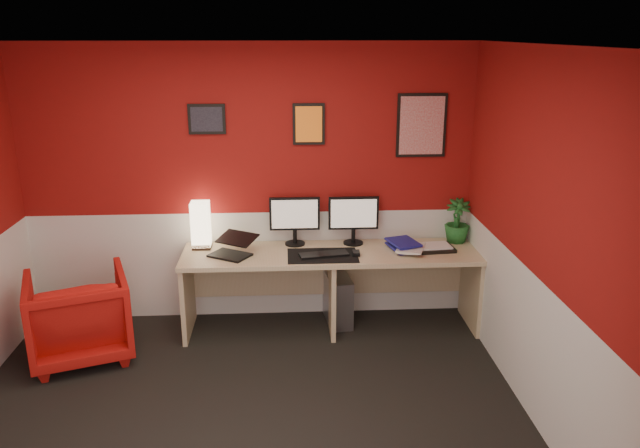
{
  "coord_description": "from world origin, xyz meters",
  "views": [
    {
      "loc": [
        0.31,
        -3.7,
        2.59
      ],
      "look_at": [
        0.6,
        1.21,
        1.05
      ],
      "focal_mm": 34.97,
      "sensor_mm": 36.0,
      "label": 1
    }
  ],
  "objects": [
    {
      "name": "art_left",
      "position": [
        -0.35,
        1.74,
        1.85
      ],
      "size": [
        0.32,
        0.02,
        0.26
      ],
      "primitive_type": "cube",
      "color": "black",
      "rests_on": "wall_back"
    },
    {
      "name": "ground",
      "position": [
        0.0,
        0.0,
        0.0
      ],
      "size": [
        4.0,
        3.5,
        0.01
      ],
      "primitive_type": "cube",
      "color": "black",
      "rests_on": "ground"
    },
    {
      "name": "wainscot_right",
      "position": [
        2.0,
        0.0,
        0.5
      ],
      "size": [
        0.01,
        3.5,
        1.0
      ],
      "primitive_type": "cube",
      "color": "silver",
      "rests_on": "ground"
    },
    {
      "name": "wall_right",
      "position": [
        2.0,
        0.0,
        1.25
      ],
      "size": [
        0.01,
        3.5,
        2.5
      ],
      "primitive_type": "cube",
      "color": "maroon",
      "rests_on": "ground"
    },
    {
      "name": "mouse",
      "position": [
        0.92,
        1.31,
        0.75
      ],
      "size": [
        0.06,
        0.1,
        0.03
      ],
      "primitive_type": "cube",
      "rotation": [
        0.0,
        0.0,
        -0.04
      ],
      "color": "black",
      "rests_on": "desk_mat"
    },
    {
      "name": "wall_back",
      "position": [
        0.0,
        1.75,
        1.25
      ],
      "size": [
        4.0,
        0.01,
        2.5
      ],
      "primitive_type": "cube",
      "color": "maroon",
      "rests_on": "ground"
    },
    {
      "name": "keyboard",
      "position": [
        0.64,
        1.3,
        0.74
      ],
      "size": [
        0.44,
        0.21,
        0.02
      ],
      "primitive_type": "cube",
      "rotation": [
        0.0,
        0.0,
        0.19
      ],
      "color": "black",
      "rests_on": "desk_mat"
    },
    {
      "name": "zen_tray",
      "position": [
        1.61,
        1.41,
        0.74
      ],
      "size": [
        0.37,
        0.28,
        0.03
      ],
      "primitive_type": "cube",
      "rotation": [
        0.0,
        0.0,
        0.1
      ],
      "color": "black",
      "rests_on": "desk"
    },
    {
      "name": "ceiling",
      "position": [
        0.0,
        0.0,
        2.5
      ],
      "size": [
        4.0,
        3.5,
        0.01
      ],
      "primitive_type": "cube",
      "color": "white",
      "rests_on": "ground"
    },
    {
      "name": "wainscot_back",
      "position": [
        0.0,
        1.75,
        0.5
      ],
      "size": [
        4.0,
        0.01,
        1.0
      ],
      "primitive_type": "cube",
      "color": "silver",
      "rests_on": "ground"
    },
    {
      "name": "potted_plant",
      "position": [
        1.87,
        1.61,
        0.93
      ],
      "size": [
        0.25,
        0.25,
        0.4
      ],
      "primitive_type": "imported",
      "rotation": [
        0.0,
        0.0,
        -0.14
      ],
      "color": "#19591E",
      "rests_on": "desk"
    },
    {
      "name": "armchair",
      "position": [
        -1.38,
        1.02,
        0.36
      ],
      "size": [
        0.98,
        1.0,
        0.72
      ],
      "primitive_type": "imported",
      "rotation": [
        0.0,
        0.0,
        3.48
      ],
      "color": "red",
      "rests_on": "ground"
    },
    {
      "name": "monitor_right",
      "position": [
        0.93,
        1.61,
        1.02
      ],
      "size": [
        0.45,
        0.06,
        0.58
      ],
      "primitive_type": "cube",
      "color": "black",
      "rests_on": "desk"
    },
    {
      "name": "art_center",
      "position": [
        0.53,
        1.74,
        1.8
      ],
      "size": [
        0.28,
        0.02,
        0.36
      ],
      "primitive_type": "cube",
      "color": "orange",
      "rests_on": "wall_back"
    },
    {
      "name": "wall_front",
      "position": [
        0.0,
        -1.75,
        1.25
      ],
      "size": [
        4.0,
        0.01,
        2.5
      ],
      "primitive_type": "cube",
      "color": "maroon",
      "rests_on": "ground"
    },
    {
      "name": "shoji_lamp",
      "position": [
        -0.43,
        1.58,
        0.93
      ],
      "size": [
        0.16,
        0.16,
        0.4
      ],
      "primitive_type": "cube",
      "color": "#FFE5B2",
      "rests_on": "desk"
    },
    {
      "name": "desk_mat",
      "position": [
        0.63,
        1.31,
        0.73
      ],
      "size": [
        0.6,
        0.38,
        0.01
      ],
      "primitive_type": "cube",
      "color": "black",
      "rests_on": "desk"
    },
    {
      "name": "book_middle",
      "position": [
        1.3,
        1.39,
        0.77
      ],
      "size": [
        0.31,
        0.36,
        0.02
      ],
      "primitive_type": "imported",
      "rotation": [
        0.0,
        0.0,
        -0.35
      ],
      "color": "silver",
      "rests_on": "book_bottom"
    },
    {
      "name": "book_bottom",
      "position": [
        1.24,
        1.42,
        0.74
      ],
      "size": [
        0.3,
        0.36,
        0.03
      ],
      "primitive_type": "imported",
      "rotation": [
        0.0,
        0.0,
        0.23
      ],
      "color": "navy",
      "rests_on": "desk"
    },
    {
      "name": "art_right",
      "position": [
        1.53,
        1.74,
        1.78
      ],
      "size": [
        0.44,
        0.02,
        0.56
      ],
      "primitive_type": "cube",
      "color": "red",
      "rests_on": "wall_back"
    },
    {
      "name": "book_top",
      "position": [
        1.24,
        1.39,
        0.79
      ],
      "size": [
        0.31,
        0.36,
        0.03
      ],
      "primitive_type": "imported",
      "rotation": [
        0.0,
        0.0,
        0.29
      ],
      "color": "navy",
      "rests_on": "book_middle"
    },
    {
      "name": "monitor_left",
      "position": [
        0.4,
        1.62,
        1.02
      ],
      "size": [
        0.45,
        0.06,
        0.58
      ],
      "primitive_type": "cube",
      "color": "black",
      "rests_on": "desk"
    },
    {
      "name": "laptop",
      "position": [
        -0.17,
        1.35,
        0.84
      ],
      "size": [
        0.4,
        0.37,
        0.22
      ],
      "primitive_type": "cube",
      "rotation": [
        0.0,
        0.0,
        -0.55
      ],
      "color": "black",
      "rests_on": "desk"
    },
    {
      "name": "pc_tower",
      "position": [
        0.78,
        1.53,
        0.23
      ],
      "size": [
        0.25,
        0.47,
        0.45
      ],
      "primitive_type": "cube",
      "rotation": [
        0.0,
        0.0,
        0.12
      ],
      "color": "#99999E",
      "rests_on": "ground"
    },
    {
      "name": "desk",
      "position": [
        0.71,
        1.41,
        0.36
      ],
      "size": [
        2.6,
        0.65,
        0.73
      ],
      "primitive_type": "cube",
      "color": "tan",
      "rests_on": "ground"
    }
  ]
}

